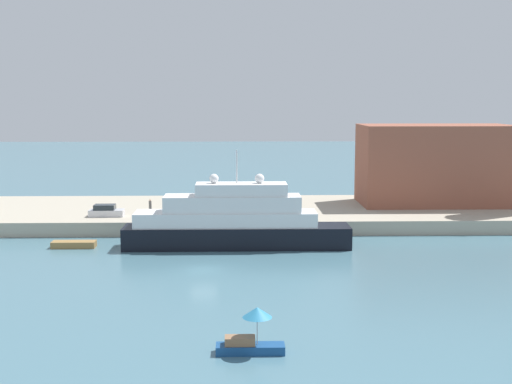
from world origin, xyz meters
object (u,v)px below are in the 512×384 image
at_px(work_barge, 74,244).
at_px(parked_car, 106,211).
at_px(mooring_bollard, 203,218).
at_px(small_motorboat, 251,334).
at_px(large_yacht, 234,222).
at_px(person_figure, 150,206).
at_px(harbor_building, 435,165).

relative_size(work_barge, parked_car, 1.12).
relative_size(parked_car, mooring_bollard, 5.06).
relative_size(small_motorboat, parked_car, 1.04).
bearing_deg(large_yacht, work_barge, 178.98).
height_order(large_yacht, work_barge, large_yacht).
xyz_separation_m(small_motorboat, mooring_bollard, (-5.18, 39.05, 0.91)).
relative_size(person_figure, mooring_bollard, 2.09).
distance_m(large_yacht, harbor_building, 34.77).
distance_m(large_yacht, mooring_bollard, 7.86).
xyz_separation_m(work_barge, person_figure, (6.99, 12.75, 2.26)).
bearing_deg(mooring_bollard, small_motorboat, -82.45).
distance_m(small_motorboat, parked_car, 46.29).
xyz_separation_m(small_motorboat, parked_car, (-17.61, 42.80, 1.13)).
xyz_separation_m(parked_car, mooring_bollard, (12.43, -3.74, -0.22)).
xyz_separation_m(large_yacht, small_motorboat, (1.33, -32.24, -1.58)).
bearing_deg(person_figure, mooring_bollard, -41.15).
height_order(harbor_building, parked_car, harbor_building).
bearing_deg(mooring_bollard, person_figure, 138.85).
xyz_separation_m(small_motorboat, work_barge, (-19.32, 32.56, -0.94)).
xyz_separation_m(work_barge, parked_car, (1.71, 10.24, 2.07)).
height_order(small_motorboat, person_figure, person_figure).
relative_size(work_barge, harbor_building, 0.23).
relative_size(large_yacht, person_figure, 14.13).
bearing_deg(mooring_bollard, large_yacht, -60.56).
distance_m(work_barge, parked_car, 10.59).
distance_m(parked_car, person_figure, 5.85).
bearing_deg(person_figure, harbor_building, 9.54).
xyz_separation_m(small_motorboat, person_figure, (-12.34, 45.31, 1.32)).
bearing_deg(small_motorboat, mooring_bollard, 97.55).
bearing_deg(person_figure, large_yacht, -49.91).
relative_size(large_yacht, small_motorboat, 5.60).
xyz_separation_m(large_yacht, work_barge, (-17.99, 0.32, -2.52)).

